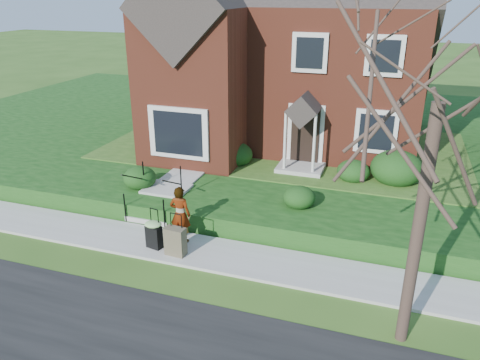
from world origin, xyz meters
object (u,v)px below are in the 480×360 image
at_px(front_steps, 160,199).
at_px(suitcase_olive, 175,241).
at_px(suitcase_black, 154,233).
at_px(tree_verge, 444,74).
at_px(woman, 180,214).

height_order(front_steps, suitcase_olive, front_steps).
distance_m(suitcase_black, suitcase_olive, 0.72).
height_order(suitcase_black, suitcase_olive, suitcase_olive).
xyz_separation_m(suitcase_black, suitcase_olive, (0.70, -0.14, -0.05)).
relative_size(front_steps, tree_verge, 0.27).
bearing_deg(suitcase_black, front_steps, 125.48).
relative_size(woman, suitcase_black, 1.44).
bearing_deg(suitcase_olive, tree_verge, -9.20).
height_order(suitcase_black, tree_verge, tree_verge).
bearing_deg(woman, front_steps, -47.32).
relative_size(suitcase_black, tree_verge, 0.15).
bearing_deg(woman, suitcase_olive, 103.08).
height_order(woman, tree_verge, tree_verge).
distance_m(woman, suitcase_black, 0.86).
relative_size(suitcase_black, suitcase_olive, 0.98).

